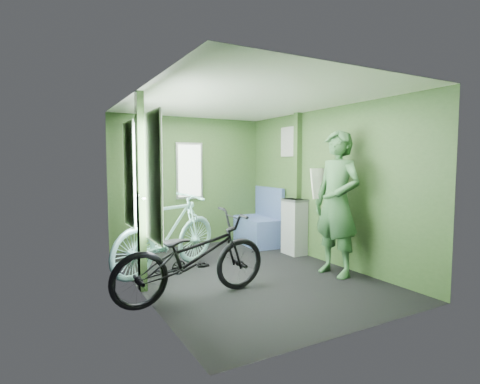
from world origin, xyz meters
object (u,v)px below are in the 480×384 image
at_px(bicycle_black, 194,299).
at_px(bench_seat, 259,228).
at_px(bicycle_mint, 169,272).
at_px(waste_box, 294,227).
at_px(passenger, 337,203).

bearing_deg(bicycle_black, bench_seat, -50.11).
relative_size(bicycle_mint, waste_box, 2.03).
relative_size(waste_box, bench_seat, 0.87).
height_order(bicycle_black, waste_box, waste_box).
relative_size(bicycle_black, bicycle_mint, 0.98).
bearing_deg(bench_seat, waste_box, -78.73).
relative_size(passenger, bench_seat, 1.84).
height_order(passenger, waste_box, passenger).
distance_m(bicycle_black, bicycle_mint, 1.13).
xyz_separation_m(bicycle_black, waste_box, (2.21, 1.10, 0.45)).
height_order(waste_box, bench_seat, bench_seat).
xyz_separation_m(waste_box, bench_seat, (-0.11, 0.90, -0.15)).
distance_m(bicycle_black, waste_box, 2.51).
distance_m(passenger, bench_seat, 2.18).
bearing_deg(bicycle_mint, bench_seat, -91.23).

